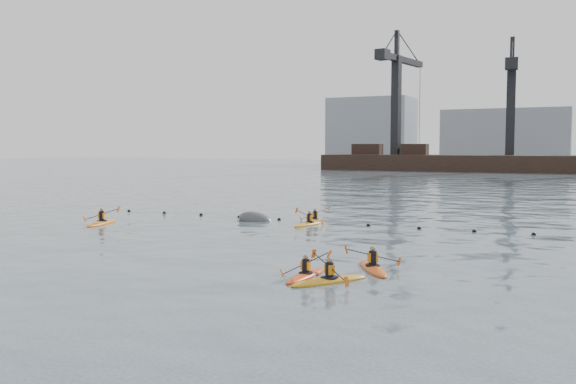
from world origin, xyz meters
name	(u,v)px	position (x,y,z in m)	size (l,w,h in m)	color
ground	(67,322)	(0.00, 0.00, 0.00)	(400.00, 400.00, 0.00)	#3D4D59
float_line	(346,224)	(-0.50, 22.53, 0.03)	(33.24, 0.73, 0.24)	black
barge_pier	(508,162)	(-0.22, 110.00, 1.89)	(72.00, 19.30, 29.50)	black
skyline	(537,128)	(2.23, 150.27, 9.25)	(141.00, 28.00, 22.00)	gray
kayaker_0	(306,275)	(3.41, 7.82, 0.09)	(2.02, 2.89, 1.17)	#E44315
kayaker_1	(329,280)	(4.48, 7.40, 0.09)	(2.24, 2.92, 1.13)	orange
kayaker_2	(102,222)	(-13.78, 16.27, 0.10)	(2.30, 3.48, 1.23)	orange
kayaker_3	(309,223)	(-2.32, 21.27, 0.09)	(2.03, 3.04, 1.08)	orange
kayaker_4	(373,267)	(5.16, 10.10, 0.10)	(2.28, 3.04, 1.10)	#D35113
kayaker_5	(315,220)	(-2.72, 23.04, 0.09)	(2.06, 2.65, 1.07)	gold
mooring_buoy	(256,221)	(-6.19, 21.70, 0.00)	(2.22, 1.31, 1.11)	#383A3D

